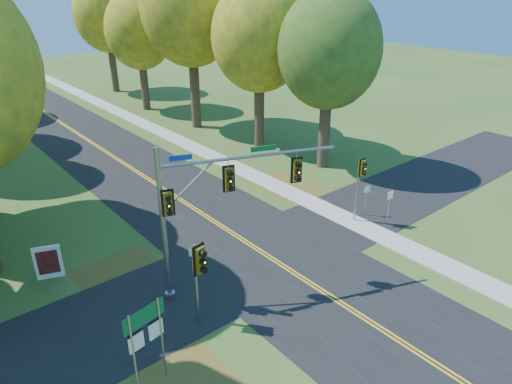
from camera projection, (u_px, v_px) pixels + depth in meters
ground at (292, 272)px, 22.18m from camera, size 160.00×160.00×0.00m
road_main at (292, 272)px, 22.18m from camera, size 8.00×160.00×0.02m
road_cross at (265, 254)px, 23.58m from camera, size 60.00×6.00×0.02m
centerline_left at (290, 272)px, 22.11m from camera, size 0.10×160.00×0.01m
centerline_right at (293, 271)px, 22.23m from camera, size 0.10×160.00×0.01m
sidewalk_east at (371, 231)px, 25.76m from camera, size 1.60×160.00×0.06m
leaf_patch_w_near at (131, 285)px, 21.22m from camera, size 4.00×6.00×0.00m
leaf_patch_e at (303, 194)px, 30.31m from camera, size 3.50×8.00×0.00m
tree_e_a at (329, 50)px, 31.42m from camera, size 7.20×7.20×12.73m
tree_e_b at (259, 37)px, 35.68m from camera, size 7.60×7.60×13.33m
tree_e_c at (191, 9)px, 39.98m from camera, size 8.80×8.80×15.79m
tree_e_d at (139, 30)px, 47.06m from camera, size 7.00×7.00×12.32m
tree_e_e at (107, 15)px, 54.85m from camera, size 7.80×7.80×13.74m
traffic_mast at (208, 201)px, 18.95m from camera, size 7.33×3.05×7.09m
east_signal_pole at (361, 175)px, 25.52m from camera, size 0.46×0.53×3.96m
ped_signal_pole at (199, 265)px, 17.76m from camera, size 0.59×0.69×3.74m
route_sign_cluster at (146, 331)px, 14.93m from camera, size 1.58×0.34×3.43m
info_kiosk at (48, 262)px, 21.42m from camera, size 1.20×0.60×1.70m
reg_sign_e_north at (367, 195)px, 27.00m from camera, size 0.36×0.15×1.96m
reg_sign_e_south at (389, 202)px, 25.84m from camera, size 0.42×0.08×2.19m
reg_sign_w at (193, 258)px, 20.62m from camera, size 0.41×0.07×2.13m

